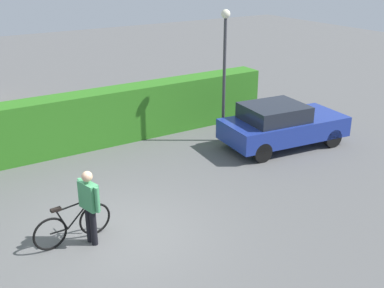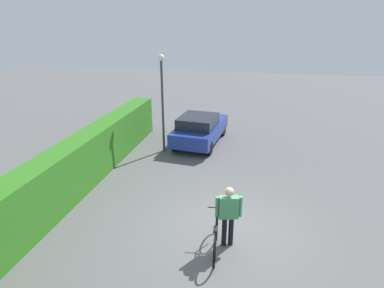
# 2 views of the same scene
# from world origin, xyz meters

# --- Properties ---
(ground_plane) EXTENTS (60.00, 60.00, 0.00)m
(ground_plane) POSITION_xyz_m (0.00, 0.00, 0.00)
(ground_plane) COLOR #595959
(hedge_row) EXTENTS (15.98, 0.90, 1.77)m
(hedge_row) POSITION_xyz_m (0.00, 5.39, 0.88)
(hedge_row) COLOR #2E711E
(hedge_row) RESTS_ON ground
(parked_car_near) EXTENTS (4.13, 2.21, 1.43)m
(parked_car_near) POSITION_xyz_m (6.66, 2.12, 0.74)
(parked_car_near) COLOR navy
(parked_car_near) RESTS_ON ground
(bicycle) EXTENTS (1.77, 0.50, 0.97)m
(bicycle) POSITION_xyz_m (-0.88, 0.29, 0.41)
(bicycle) COLOR black
(bicycle) RESTS_ON ground
(person_rider) EXTENTS (0.31, 0.66, 1.69)m
(person_rider) POSITION_xyz_m (-0.57, 0.03, 1.00)
(person_rider) COLOR black
(person_rider) RESTS_ON ground
(street_lamp) EXTENTS (0.28, 0.28, 4.25)m
(street_lamp) POSITION_xyz_m (5.38, 3.53, 2.74)
(street_lamp) COLOR #38383D
(street_lamp) RESTS_ON ground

